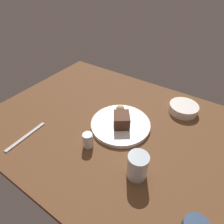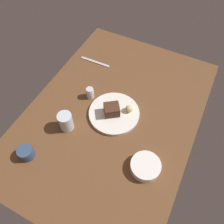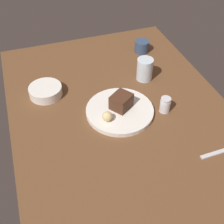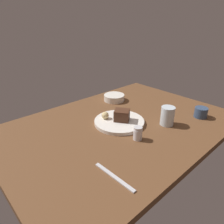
{
  "view_description": "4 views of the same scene",
  "coord_description": "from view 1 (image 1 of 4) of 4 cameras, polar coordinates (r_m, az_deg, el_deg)",
  "views": [
    {
      "loc": [
        -30.17,
        51.27,
        60.72
      ],
      "look_at": [
        4.49,
        -0.83,
        8.91
      ],
      "focal_mm": 30.04,
      "sensor_mm": 36.0,
      "label": 1
    },
    {
      "loc": [
        -58.78,
        -29.15,
        99.87
      ],
      "look_at": [
        -1.89,
        -0.62,
        7.25
      ],
      "focal_mm": 36.23,
      "sensor_mm": 36.0,
      "label": 2
    },
    {
      "loc": [
        77.68,
        -30.33,
        81.05
      ],
      "look_at": [
        4.07,
        -5.41,
        8.22
      ],
      "focal_mm": 47.38,
      "sensor_mm": 36.0,
      "label": 3
    },
    {
      "loc": [
        67.64,
        67.33,
        54.7
      ],
      "look_at": [
        1.64,
        -4.71,
        8.65
      ],
      "focal_mm": 33.26,
      "sensor_mm": 36.0,
      "label": 4
    }
  ],
  "objects": [
    {
      "name": "water_glass",
      "position": [
        0.65,
        7.77,
        -15.94
      ],
      "size": [
        6.95,
        6.95,
        9.74
      ],
      "primitive_type": "cylinder",
      "color": "silver",
      "rests_on": "dining_table"
    },
    {
      "name": "dining_table",
      "position": [
        0.84,
        2.25,
        -5.29
      ],
      "size": [
        120.0,
        84.0,
        3.0
      ],
      "primitive_type": "cube",
      "color": "brown",
      "rests_on": "ground"
    },
    {
      "name": "bread_roll",
      "position": [
        0.87,
        2.51,
        1.03
      ],
      "size": [
        3.81,
        3.81,
        3.81
      ],
      "primitive_type": "sphere",
      "color": "#DBC184",
      "rests_on": "dessert_plate"
    },
    {
      "name": "chocolate_cake_slice",
      "position": [
        0.79,
        2.93,
        -2.46
      ],
      "size": [
        9.67,
        9.92,
        5.69
      ],
      "primitive_type": "cube",
      "rotation": [
        0.0,
        0.0,
        2.19
      ],
      "color": "#472819",
      "rests_on": "dessert_plate"
    },
    {
      "name": "side_bowl",
      "position": [
        0.96,
        20.88,
        1.04
      ],
      "size": [
        13.44,
        13.44,
        3.98
      ],
      "primitive_type": "cylinder",
      "color": "white",
      "rests_on": "dining_table"
    },
    {
      "name": "dessert_plate",
      "position": [
        0.83,
        2.75,
        -3.82
      ],
      "size": [
        26.01,
        26.01,
        1.76
      ],
      "primitive_type": "cylinder",
      "color": "white",
      "rests_on": "dining_table"
    },
    {
      "name": "butter_knife",
      "position": [
        0.86,
        -24.73,
        -6.78
      ],
      "size": [
        1.78,
        19.02,
        0.5
      ],
      "primitive_type": "cube",
      "rotation": [
        0.0,
        0.0,
        4.73
      ],
      "color": "silver",
      "rests_on": "dining_table"
    },
    {
      "name": "salt_shaker",
      "position": [
        0.74,
        -7.35,
        -8.52
      ],
      "size": [
        4.08,
        4.08,
        6.32
      ],
      "color": "silver",
      "rests_on": "dining_table"
    }
  ]
}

